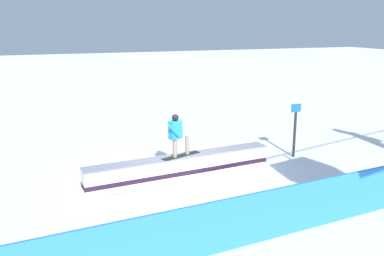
{
  "coord_description": "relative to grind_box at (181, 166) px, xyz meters",
  "views": [
    {
      "loc": [
        4.41,
        12.38,
        4.93
      ],
      "look_at": [
        -0.0,
        1.0,
        1.86
      ],
      "focal_mm": 39.13,
      "sensor_mm": 36.0,
      "label": 1
    }
  ],
  "objects": [
    {
      "name": "trail_marker",
      "position": [
        -4.66,
        -0.34,
        0.78
      ],
      "size": [
        0.4,
        0.1,
        2.04
      ],
      "color": "#262628",
      "rests_on": "ground_plane"
    },
    {
      "name": "ground_plane",
      "position": [
        0.0,
        0.0,
        -0.31
      ],
      "size": [
        120.0,
        120.0,
        0.0
      ],
      "primitive_type": "plane",
      "color": "white"
    },
    {
      "name": "grind_box",
      "position": [
        0.0,
        0.0,
        0.0
      ],
      "size": [
        6.51,
        1.18,
        0.68
      ],
      "color": "white",
      "rests_on": "ground_plane"
    },
    {
      "name": "safety_fence",
      "position": [
        0.0,
        4.79,
        0.31
      ],
      "size": [
        13.81,
        1.24,
        1.24
      ],
      "primitive_type": "cube",
      "rotation": [
        0.0,
        0.0,
        0.09
      ],
      "color": "blue",
      "rests_on": "ground_plane"
    },
    {
      "name": "snowboarder",
      "position": [
        0.15,
        0.05,
        1.15
      ],
      "size": [
        1.47,
        0.77,
        1.43
      ],
      "color": "black",
      "rests_on": "grind_box"
    }
  ]
}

